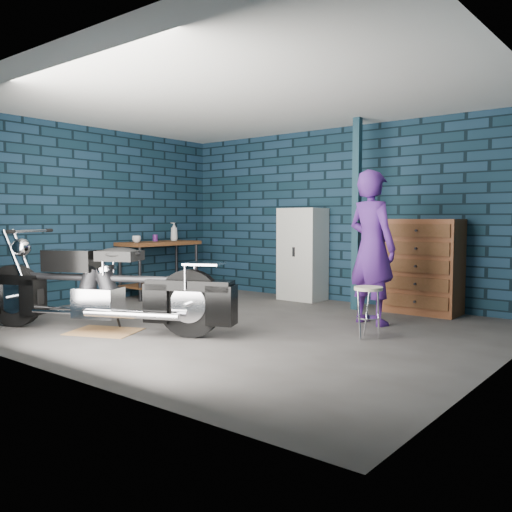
{
  "coord_description": "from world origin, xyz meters",
  "views": [
    {
      "loc": [
        4.23,
        -4.92,
        1.3
      ],
      "look_at": [
        0.05,
        0.3,
        0.83
      ],
      "focal_mm": 38.0,
      "sensor_mm": 36.0,
      "label": 1
    }
  ],
  "objects_px": {
    "motorcycle": "(103,281)",
    "locker": "(302,254)",
    "shop_stool": "(368,312)",
    "person": "(372,248)",
    "workbench": "(160,269)",
    "storage_bin": "(182,284)",
    "tool_chest": "(423,266)"
  },
  "relations": [
    {
      "from": "storage_bin",
      "to": "locker",
      "type": "relative_size",
      "value": 0.31
    },
    {
      "from": "workbench",
      "to": "motorcycle",
      "type": "height_order",
      "value": "motorcycle"
    },
    {
      "from": "person",
      "to": "locker",
      "type": "relative_size",
      "value": 1.29
    },
    {
      "from": "person",
      "to": "shop_stool",
      "type": "bearing_deg",
      "value": 130.85
    },
    {
      "from": "workbench",
      "to": "shop_stool",
      "type": "xyz_separation_m",
      "value": [
        4.23,
        -0.76,
        -0.17
      ]
    },
    {
      "from": "motorcycle",
      "to": "shop_stool",
      "type": "distance_m",
      "value": 2.99
    },
    {
      "from": "motorcycle",
      "to": "tool_chest",
      "type": "height_order",
      "value": "tool_chest"
    },
    {
      "from": "motorcycle",
      "to": "person",
      "type": "bearing_deg",
      "value": 23.92
    },
    {
      "from": "person",
      "to": "shop_stool",
      "type": "distance_m",
      "value": 1.06
    },
    {
      "from": "motorcycle",
      "to": "locker",
      "type": "bearing_deg",
      "value": 60.01
    },
    {
      "from": "storage_bin",
      "to": "person",
      "type": "bearing_deg",
      "value": -7.47
    },
    {
      "from": "person",
      "to": "storage_bin",
      "type": "relative_size",
      "value": 4.11
    },
    {
      "from": "workbench",
      "to": "locker",
      "type": "height_order",
      "value": "locker"
    },
    {
      "from": "person",
      "to": "workbench",
      "type": "bearing_deg",
      "value": 16.11
    },
    {
      "from": "workbench",
      "to": "tool_chest",
      "type": "xyz_separation_m",
      "value": [
        4.11,
        1.11,
        0.19
      ]
    },
    {
      "from": "person",
      "to": "storage_bin",
      "type": "xyz_separation_m",
      "value": [
        -3.87,
        0.51,
        -0.8
      ]
    },
    {
      "from": "storage_bin",
      "to": "shop_stool",
      "type": "xyz_separation_m",
      "value": [
        4.21,
        -1.26,
        0.14
      ]
    },
    {
      "from": "motorcycle",
      "to": "person",
      "type": "distance_m",
      "value": 3.21
    },
    {
      "from": "workbench",
      "to": "tool_chest",
      "type": "relative_size",
      "value": 1.09
    },
    {
      "from": "shop_stool",
      "to": "workbench",
      "type": "bearing_deg",
      "value": 169.85
    },
    {
      "from": "person",
      "to": "shop_stool",
      "type": "height_order",
      "value": "person"
    },
    {
      "from": "workbench",
      "to": "storage_bin",
      "type": "relative_size",
      "value": 3.06
    },
    {
      "from": "person",
      "to": "storage_bin",
      "type": "height_order",
      "value": "person"
    },
    {
      "from": "locker",
      "to": "shop_stool",
      "type": "distance_m",
      "value": 2.85
    },
    {
      "from": "shop_stool",
      "to": "locker",
      "type": "bearing_deg",
      "value": 138.47
    },
    {
      "from": "storage_bin",
      "to": "motorcycle",
      "type": "bearing_deg",
      "value": -59.08
    },
    {
      "from": "locker",
      "to": "shop_stool",
      "type": "height_order",
      "value": "locker"
    },
    {
      "from": "workbench",
      "to": "shop_stool",
      "type": "distance_m",
      "value": 4.31
    },
    {
      "from": "tool_chest",
      "to": "shop_stool",
      "type": "distance_m",
      "value": 1.91
    },
    {
      "from": "storage_bin",
      "to": "tool_chest",
      "type": "height_order",
      "value": "tool_chest"
    },
    {
      "from": "locker",
      "to": "workbench",
      "type": "bearing_deg",
      "value": -152.49
    },
    {
      "from": "person",
      "to": "tool_chest",
      "type": "bearing_deg",
      "value": -84.69
    }
  ]
}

